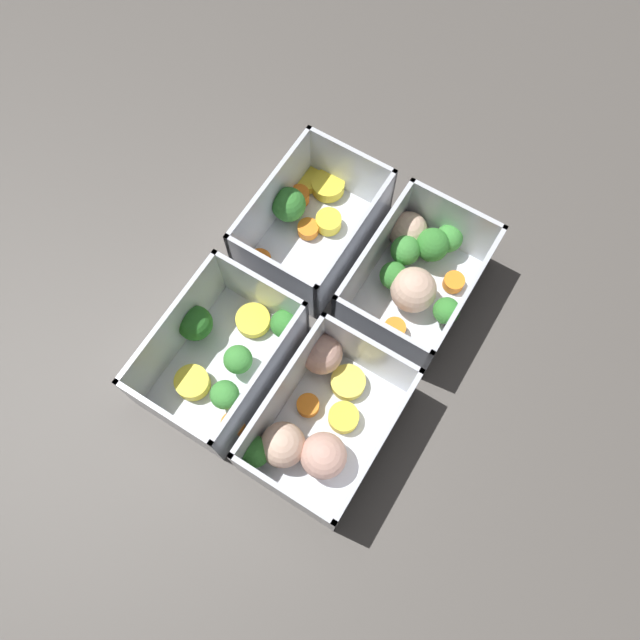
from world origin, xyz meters
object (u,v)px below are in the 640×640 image
(container_near_left, at_px, (309,219))
(container_near_right, at_px, (223,354))
(container_far_left, at_px, (417,272))
(container_far_right, at_px, (317,422))

(container_near_left, height_order, container_near_right, same)
(container_far_left, bearing_deg, container_near_right, -33.71)
(container_near_right, bearing_deg, container_near_left, -177.11)
(container_near_left, relative_size, container_far_left, 1.04)
(container_near_left, xyz_separation_m, container_far_right, (0.19, 0.13, 0.00))
(container_near_left, bearing_deg, container_near_right, 2.89)
(container_far_left, xyz_separation_m, container_far_right, (0.19, -0.01, -0.00))
(container_near_left, bearing_deg, container_far_left, 91.99)
(container_near_left, relative_size, container_near_right, 1.04)
(container_near_left, xyz_separation_m, container_near_right, (0.18, 0.01, 0.00))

